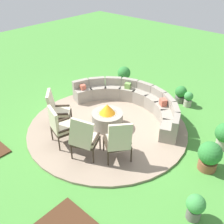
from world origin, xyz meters
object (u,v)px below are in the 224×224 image
potted_plant_4 (209,156)px  lounge_chair_back_right (118,140)px  potted_plant_2 (188,99)px  lounge_chair_front_right (60,125)px  lounge_chair_back_left (84,138)px  lounge_chair_front_left (57,109)px  potted_plant_3 (195,206)px  potted_plant_5 (181,94)px  fire_pit (107,118)px  curved_stone_bench (134,101)px  potted_plant_1 (124,75)px

potted_plant_4 → lounge_chair_back_right: bearing=-145.6°
potted_plant_2 → potted_plant_4: potted_plant_4 is taller
lounge_chair_front_right → lounge_chair_back_left: bearing=18.2°
potted_plant_4 → lounge_chair_front_left: bearing=-162.0°
potted_plant_3 → potted_plant_5: size_ratio=1.01×
lounge_chair_back_right → potted_plant_4: size_ratio=1.50×
lounge_chair_back_right → potted_plant_3: 2.19m
fire_pit → lounge_chair_front_right: bearing=-105.1°
curved_stone_bench → potted_plant_2: size_ratio=7.55×
potted_plant_1 → potted_plant_2: bearing=4.7°
lounge_chair_front_right → lounge_chair_back_right: 1.59m
lounge_chair_front_left → potted_plant_3: 4.36m
potted_plant_2 → potted_plant_3: 4.37m
fire_pit → lounge_chair_back_left: 1.45m
lounge_chair_back_left → potted_plant_2: 4.10m
curved_stone_bench → potted_plant_5: (0.85, 1.48, -0.03)m
curved_stone_bench → lounge_chair_front_left: bearing=-114.6°
curved_stone_bench → potted_plant_3: curved_stone_bench is taller
curved_stone_bench → lounge_chair_front_right: 2.69m
potted_plant_3 → potted_plant_5: bearing=122.6°
potted_plant_3 → curved_stone_bench: bearing=144.3°
lounge_chair_front_left → potted_plant_5: bearing=108.2°
fire_pit → lounge_chair_front_right: lounge_chair_front_right is taller
lounge_chair_back_left → lounge_chair_back_right: size_ratio=1.05×
potted_plant_2 → potted_plant_4: 2.93m
lounge_chair_back_right → potted_plant_5: bearing=40.9°
fire_pit → potted_plant_5: size_ratio=1.54×
lounge_chair_front_right → potted_plant_5: 4.32m
fire_pit → potted_plant_4: bearing=7.0°
lounge_chair_back_right → fire_pit: bearing=88.8°
lounge_chair_front_right → lounge_chair_back_left: (0.84, 0.03, 0.02)m
fire_pit → lounge_chair_front_left: bearing=-138.8°
potted_plant_2 → potted_plant_3: (2.15, -3.80, 0.05)m
potted_plant_1 → fire_pit: bearing=-59.8°
fire_pit → lounge_chair_front_left: (-1.06, -0.93, 0.29)m
lounge_chair_front_left → potted_plant_2: bearing=103.6°
lounge_chair_front_left → potted_plant_1: bearing=141.1°
potted_plant_5 → potted_plant_1: bearing=-172.4°
potted_plant_2 → potted_plant_4: size_ratio=0.69×
lounge_chair_back_right → potted_plant_3: size_ratio=1.91×
curved_stone_bench → potted_plant_1: potted_plant_1 is taller
fire_pit → lounge_chair_back_left: bearing=-70.4°
lounge_chair_front_right → potted_plant_5: size_ratio=1.91×
potted_plant_3 → potted_plant_5: 4.61m
lounge_chair_front_left → potted_plant_2: lounge_chair_front_left is taller
potted_plant_2 → lounge_chair_front_left: bearing=-121.2°
lounge_chair_front_right → potted_plant_4: size_ratio=1.49×
fire_pit → potted_plant_5: bearing=74.0°
potted_plant_5 → lounge_chair_back_right: bearing=-84.7°
curved_stone_bench → potted_plant_1: size_ratio=5.18×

